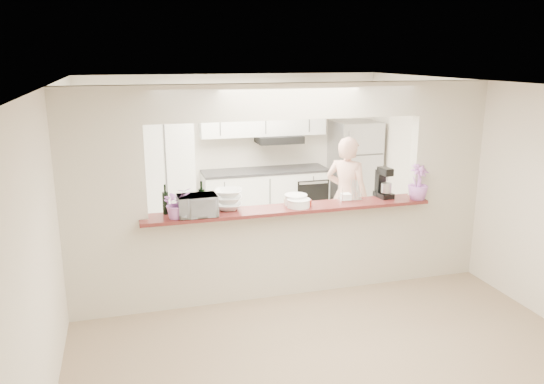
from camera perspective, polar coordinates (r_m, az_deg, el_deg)
name	(u,v)px	position (r m, az deg, el deg)	size (l,w,h in m)	color
floor	(288,292)	(6.56, 1.70, -10.70)	(6.00, 6.00, 0.00)	gray
tile_overlay	(256,248)	(7.93, -1.70, -6.08)	(5.00, 2.90, 0.01)	silver
partition	(289,173)	(6.08, 1.81, 2.05)	(5.00, 0.15, 2.50)	beige
bar_counter	(288,248)	(6.33, 1.75, -6.00)	(3.40, 0.38, 1.09)	beige
kitchen_cabinets	(227,170)	(8.72, -4.83, 2.42)	(3.15, 0.62, 2.25)	silver
refrigerator	(354,170)	(9.36, 8.83, 2.35)	(0.75, 0.70, 1.70)	#B4B4B9
flower_left	(176,203)	(5.77, -10.25, -1.15)	(0.31, 0.26, 0.34)	#DA73C8
wine_bottle_a	(166,202)	(5.95, -11.38, -1.11)	(0.07, 0.07, 0.34)	black
wine_bottle_b	(202,199)	(5.99, -7.57, -0.80)	(0.07, 0.07, 0.35)	black
toaster_oven	(197,206)	(5.82, -8.06, -1.45)	(0.42, 0.29, 0.23)	#B5B4B9
serving_bowls	(228,200)	(6.02, -4.72, -0.84)	(0.31, 0.31, 0.23)	white
plate_stack_a	(296,200)	(6.22, 2.58, -0.82)	(0.27, 0.27, 0.12)	white
plate_stack_b	(299,203)	(6.13, 2.87, -1.18)	(0.27, 0.27, 0.10)	white
red_bowl	(306,203)	(6.20, 3.63, -1.15)	(0.14, 0.14, 0.07)	maroon
tan_bowl	(290,201)	(6.25, 2.00, -0.97)	(0.15, 0.15, 0.07)	beige
utensil_caddy	(350,192)	(6.47, 8.41, 0.04)	(0.27, 0.17, 0.25)	silver
stand_mixer	(384,184)	(6.66, 11.91, 0.86)	(0.18, 0.27, 0.37)	black
flower_right	(418,182)	(6.64, 15.47, 1.04)	(0.24, 0.24, 0.43)	#B763B9
person	(346,196)	(7.60, 8.01, -0.47)	(0.62, 0.41, 1.70)	#D8A08C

